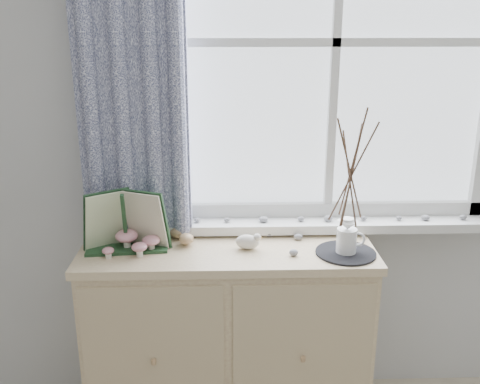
{
  "coord_description": "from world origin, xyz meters",
  "views": [
    {
      "loc": [
        -0.16,
        -0.27,
        1.73
      ],
      "look_at": [
        -0.1,
        1.7,
        1.1
      ],
      "focal_mm": 40.0,
      "sensor_mm": 36.0,
      "label": 1
    }
  ],
  "objects_px": {
    "twig_pitcher": "(351,170)",
    "sideboard": "(228,336)",
    "botanical_book": "(124,223)",
    "toadstool_cluster": "(133,241)"
  },
  "relations": [
    {
      "from": "botanical_book",
      "to": "toadstool_cluster",
      "type": "distance_m",
      "value": 0.09
    },
    {
      "from": "botanical_book",
      "to": "twig_pitcher",
      "type": "distance_m",
      "value": 0.9
    },
    {
      "from": "botanical_book",
      "to": "toadstool_cluster",
      "type": "height_order",
      "value": "botanical_book"
    },
    {
      "from": "sideboard",
      "to": "twig_pitcher",
      "type": "xyz_separation_m",
      "value": [
        0.47,
        -0.08,
        0.77
      ]
    },
    {
      "from": "twig_pitcher",
      "to": "sideboard",
      "type": "bearing_deg",
      "value": -179.02
    },
    {
      "from": "botanical_book",
      "to": "toadstool_cluster",
      "type": "xyz_separation_m",
      "value": [
        0.03,
        0.02,
        -0.08
      ]
    },
    {
      "from": "sideboard",
      "to": "twig_pitcher",
      "type": "height_order",
      "value": "twig_pitcher"
    },
    {
      "from": "sideboard",
      "to": "twig_pitcher",
      "type": "bearing_deg",
      "value": -9.98
    },
    {
      "from": "sideboard",
      "to": "toadstool_cluster",
      "type": "bearing_deg",
      "value": -174.13
    },
    {
      "from": "sideboard",
      "to": "toadstool_cluster",
      "type": "height_order",
      "value": "toadstool_cluster"
    }
  ]
}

